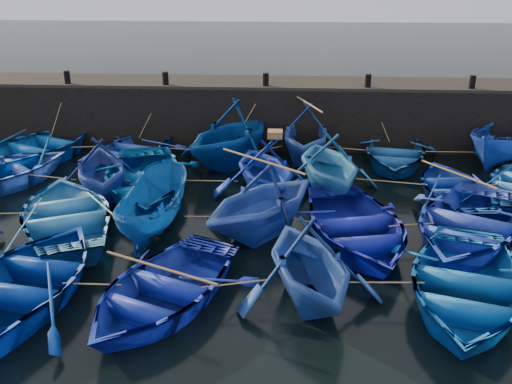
{
  "coord_description": "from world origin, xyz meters",
  "views": [
    {
      "loc": [
        0.97,
        -12.83,
        7.32
      ],
      "look_at": [
        0.0,
        3.2,
        0.7
      ],
      "focal_mm": 40.0,
      "sensor_mm": 36.0,
      "label": 1
    }
  ],
  "objects": [
    {
      "name": "ground",
      "position": [
        0.0,
        0.0,
        0.0
      ],
      "size": [
        120.0,
        120.0,
        0.0
      ],
      "primitive_type": "plane",
      "color": "black",
      "rests_on": "ground"
    },
    {
      "name": "quay_wall",
      "position": [
        0.0,
        10.5,
        1.25
      ],
      "size": [
        26.0,
        2.5,
        2.5
      ],
      "primitive_type": "cube",
      "color": "black",
      "rests_on": "ground"
    },
    {
      "name": "quay_top",
      "position": [
        0.0,
        10.5,
        2.56
      ],
      "size": [
        26.0,
        2.5,
        0.12
      ],
      "primitive_type": "cube",
      "color": "black",
      "rests_on": "quay_wall"
    },
    {
      "name": "bollard_0",
      "position": [
        -8.0,
        9.6,
        2.87
      ],
      "size": [
        0.24,
        0.24,
        0.5
      ],
      "primitive_type": "cylinder",
      "color": "black",
      "rests_on": "quay_top"
    },
    {
      "name": "bollard_1",
      "position": [
        -4.0,
        9.6,
        2.87
      ],
      "size": [
        0.24,
        0.24,
        0.5
      ],
      "primitive_type": "cylinder",
      "color": "black",
      "rests_on": "quay_top"
    },
    {
      "name": "bollard_2",
      "position": [
        0.0,
        9.6,
        2.87
      ],
      "size": [
        0.24,
        0.24,
        0.5
      ],
      "primitive_type": "cylinder",
      "color": "black",
      "rests_on": "quay_top"
    },
    {
      "name": "bollard_3",
      "position": [
        4.0,
        9.6,
        2.87
      ],
      "size": [
        0.24,
        0.24,
        0.5
      ],
      "primitive_type": "cylinder",
      "color": "black",
      "rests_on": "quay_top"
    },
    {
      "name": "bollard_4",
      "position": [
        8.0,
        9.6,
        2.87
      ],
      "size": [
        0.24,
        0.24,
        0.5
      ],
      "primitive_type": "cylinder",
      "color": "black",
      "rests_on": "quay_top"
    },
    {
      "name": "boat_0",
      "position": [
        -8.7,
        7.62,
        0.58
      ],
      "size": [
        6.06,
        6.77,
        1.16
      ],
      "primitive_type": "imported",
      "rotation": [
        0.0,
        0.0,
        2.68
      ],
      "color": "#084DA3",
      "rests_on": "ground"
    },
    {
      "name": "boat_1",
      "position": [
        -5.11,
        7.86,
        0.48
      ],
      "size": [
        4.58,
        5.4,
        0.95
      ],
      "primitive_type": "imported",
      "rotation": [
        0.0,
        0.0,
        -0.32
      ],
      "color": "blue",
      "rests_on": "ground"
    },
    {
      "name": "boat_2",
      "position": [
        -1.2,
        7.55,
        1.26
      ],
      "size": [
        5.96,
        6.22,
        2.53
      ],
      "primitive_type": "imported",
      "rotation": [
        0.0,
        0.0,
        -0.51
      ],
      "color": "navy",
      "rests_on": "ground"
    },
    {
      "name": "boat_3",
      "position": [
        1.61,
        8.28,
        1.12
      ],
      "size": [
        3.99,
        4.53,
        2.25
      ],
      "primitive_type": "imported",
      "rotation": [
        0.0,
        0.0,
        -0.07
      ],
      "color": "#26469B",
      "rests_on": "ground"
    },
    {
      "name": "boat_4",
      "position": [
        4.95,
        7.93,
        0.49
      ],
      "size": [
        4.15,
        5.26,
        0.99
      ],
      "primitive_type": "imported",
      "rotation": [
        0.0,
        0.0,
        -0.17
      ],
      "color": "navy",
      "rests_on": "ground"
    },
    {
      "name": "boat_5",
      "position": [
        8.89,
        7.99,
        0.86
      ],
      "size": [
        3.93,
        4.61,
        1.72
      ],
      "primitive_type": "imported",
      "rotation": [
        0.0,
        0.0,
        -0.61
      ],
      "color": "navy",
      "rests_on": "ground"
    },
    {
      "name": "boat_7",
      "position": [
        -5.1,
        4.26,
        1.04
      ],
      "size": [
        4.53,
        4.87,
        2.09
      ],
      "primitive_type": "imported",
      "rotation": [
        0.0,
        0.0,
        3.48
      ],
      "color": "navy",
      "rests_on": "ground"
    },
    {
      "name": "boat_8",
      "position": [
        -3.75,
        4.41,
        0.6
      ],
      "size": [
        5.39,
        6.57,
        1.19
      ],
      "primitive_type": "imported",
      "rotation": [
        0.0,
        0.0,
        0.25
      ],
      "color": "#05579C",
      "rests_on": "ground"
    },
    {
      "name": "boat_9",
      "position": [
        0.23,
        4.45,
        1.03
      ],
      "size": [
        4.46,
        4.8,
        2.06
      ],
      "primitive_type": "imported",
      "rotation": [
        0.0,
        0.0,
        3.47
      ],
      "color": "#0C2693",
      "rests_on": "ground"
    },
    {
      "name": "boat_10",
      "position": [
        2.3,
        4.92,
        1.09
      ],
      "size": [
        4.39,
        4.82,
        2.18
      ],
      "primitive_type": "imported",
      "rotation": [
        0.0,
        0.0,
        3.36
      ],
      "color": "#256EB4",
      "rests_on": "ground"
    },
    {
      "name": "boat_11",
      "position": [
        6.36,
        4.5,
        0.46
      ],
      "size": [
        3.5,
        4.66,
        0.92
      ],
      "primitive_type": "imported",
      "rotation": [
        0.0,
        0.0,
        3.22
      ],
      "color": "navy",
      "rests_on": "ground"
    },
    {
      "name": "boat_14",
      "position": [
        -5.31,
        1.61,
        0.55
      ],
      "size": [
        5.64,
        6.41,
        1.1
      ],
      "primitive_type": "imported",
      "rotation": [
        0.0,
        0.0,
        3.56
      ],
      "color": "blue",
      "rests_on": "ground"
    },
    {
      "name": "boat_15",
      "position": [
        -2.83,
        1.64,
        0.79
      ],
      "size": [
        1.83,
        4.19,
        1.58
      ],
      "primitive_type": "imported",
      "rotation": [
        0.0,
        0.0,
        3.07
      ],
      "color": "navy",
      "rests_on": "ground"
    },
    {
      "name": "boat_16",
      "position": [
        0.26,
        1.69,
        1.1
      ],
      "size": [
        5.47,
        5.54,
        2.21
      ],
      "primitive_type": "imported",
      "rotation": [
        0.0,
        0.0,
        -0.7
      ],
      "color": "#234298",
      "rests_on": "ground"
    },
    {
      "name": "boat_17",
      "position": [
        2.84,
        1.34,
        0.54
      ],
      "size": [
        4.75,
        5.9,
        1.09
      ],
      "primitive_type": "imported",
      "rotation": [
        0.0,
        0.0,
        0.21
      ],
      "color": "#101890",
      "rests_on": "ground"
    },
    {
      "name": "boat_18",
      "position": [
        5.91,
        1.61,
        0.58
      ],
      "size": [
        6.14,
        6.81,
        1.16
      ],
      "primitive_type": "imported",
      "rotation": [
        0.0,
        0.0,
        -0.48
      ],
      "color": "#1E35B3",
      "rests_on": "ground"
    },
    {
      "name": "boat_21",
      "position": [
        -4.93,
        -2.07,
        0.56
      ],
      "size": [
        4.67,
        5.92,
        1.11
      ],
      "primitive_type": "imported",
      "rotation": [
        0.0,
        0.0,
        2.97
      ],
      "color": "navy",
      "rests_on": "ground"
    },
    {
      "name": "boat_22",
      "position": [
        -1.8,
        -2.06,
        0.5
      ],
      "size": [
        5.04,
        5.76,
        1.0
      ],
      "primitive_type": "imported",
      "rotation": [
        0.0,
        0.0,
        -0.4
      ],
      "color": "#13259A",
      "rests_on": "ground"
    },
    {
      "name": "boat_23",
      "position": [
        1.47,
        -1.64,
        1.02
      ],
      "size": [
        4.31,
        4.67,
        2.04
      ],
      "primitive_type": "imported",
      "rotation": [
        0.0,
        0.0,
        0.29
      ],
      "color": "navy",
      "rests_on": "ground"
    },
    {
      "name": "boat_24",
      "position": [
        4.99,
        -1.56,
        0.56
      ],
      "size": [
        5.21,
        6.24,
        1.11
      ],
      "primitive_type": "imported",
      "rotation": [
        0.0,
        0.0,
        -0.29
      ],
      "color": "#094E9E",
      "rests_on": "ground"
    },
    {
      "name": "wooden_crate",
      "position": [
        0.53,
        4.45,
        2.17
      ],
      "size": [
        0.47,
        0.46,
        0.22
      ],
      "primitive_type": "cube",
      "color": "brown",
      "rests_on": "boat_9"
    },
    {
      "name": "mooring_ropes",
      "position": [
        -0.02,
        4.91,
        0.86
      ],
      "size": [
        17.63,
        11.61,
        2.1
      ],
      "color": "tan",
      "rests_on": "ground"
    },
    {
      "name": "loose_oars",
      "position": [
        1.6,
        3.1,
        1.62
      ],
      "size": [
        10.41,
        12.43,
        1.39
      ],
      "color": "#99724C",
      "rests_on": "ground"
    }
  ]
}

